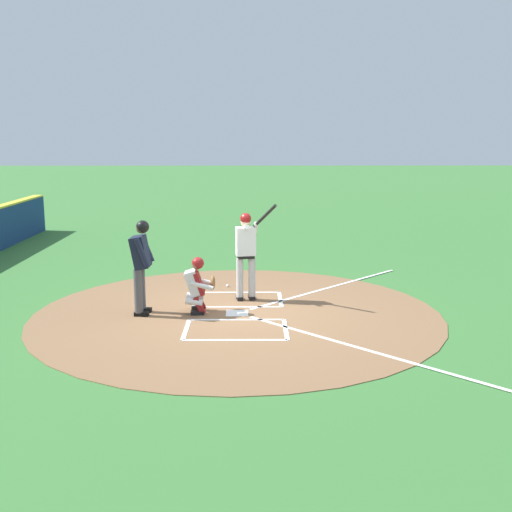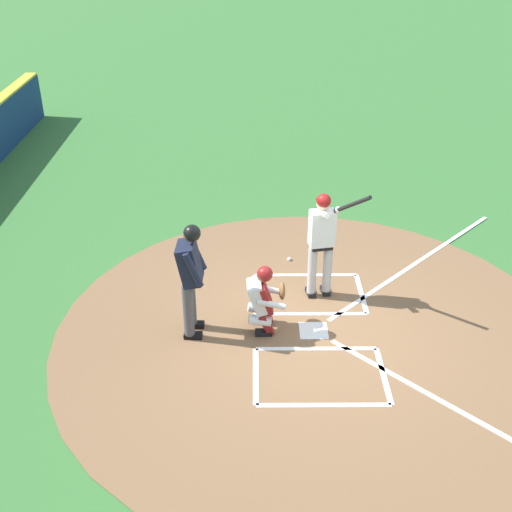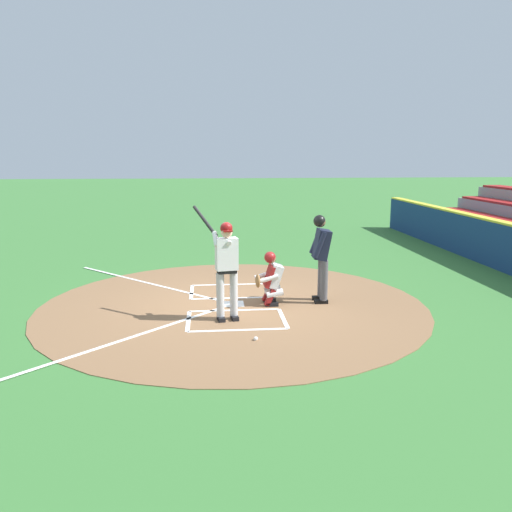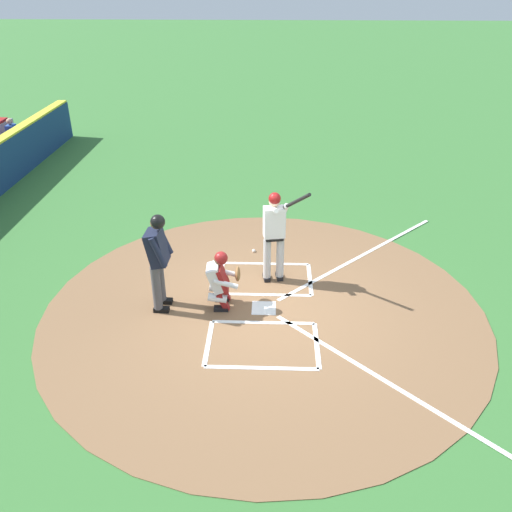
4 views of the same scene
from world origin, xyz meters
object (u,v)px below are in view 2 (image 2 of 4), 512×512
Objects in this scene: catcher at (264,297)px; baseball at (289,259)px; batter at (322,238)px; plate_umpire at (190,273)px.

baseball is (-2.10, 0.51, -0.55)m from catcher.
catcher is at bearing -13.70° from baseball.
batter is 28.76× the size of baseball.
catcher is 15.27× the size of baseball.
plate_umpire is 25.20× the size of baseball.
catcher is 0.61× the size of plate_umpire.
catcher is (0.93, -0.96, -0.51)m from batter.
baseball is at bearing 144.15° from plate_umpire.
batter is at bearing 116.86° from plate_umpire.
catcher is 2.23m from baseball.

